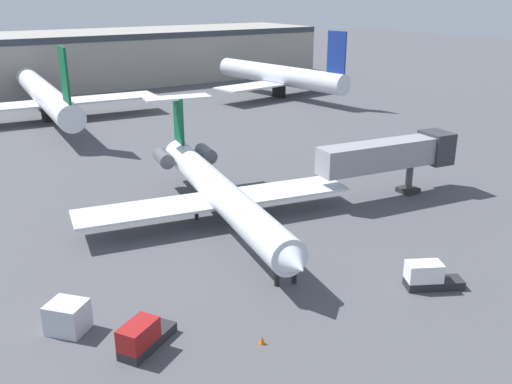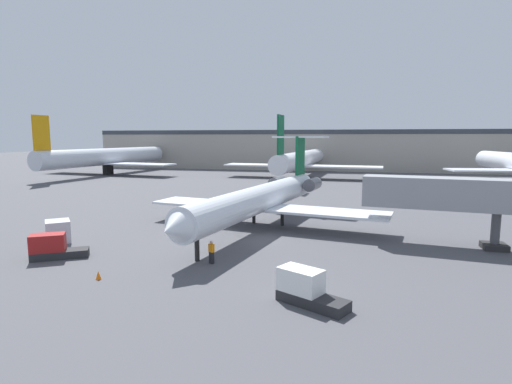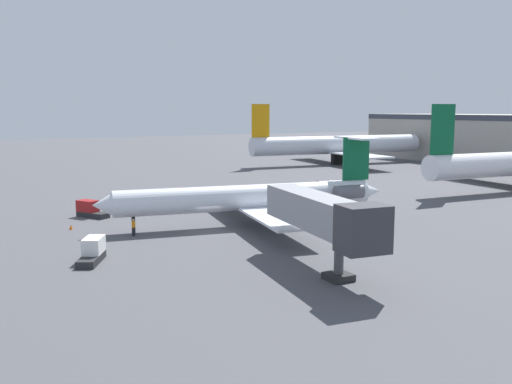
{
  "view_description": "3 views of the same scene",
  "coord_description": "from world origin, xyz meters",
  "px_view_note": "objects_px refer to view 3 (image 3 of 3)",
  "views": [
    {
      "loc": [
        -22.63,
        -35.69,
        19.56
      ],
      "look_at": [
        2.29,
        2.99,
        3.01
      ],
      "focal_mm": 39.49,
      "sensor_mm": 36.0,
      "label": 1
    },
    {
      "loc": [
        8.56,
        -34.33,
        9.03
      ],
      "look_at": [
        -0.72,
        4.08,
        3.73
      ],
      "focal_mm": 28.53,
      "sensor_mm": 36.0,
      "label": 2
    },
    {
      "loc": [
        50.98,
        -22.26,
        12.2
      ],
      "look_at": [
        -0.47,
        5.77,
        3.5
      ],
      "focal_mm": 38.84,
      "sensor_mm": 36.0,
      "label": 3
    }
  ],
  "objects_px": {
    "baggage_tug_lead": "(90,210)",
    "parked_airliner_west_end": "(337,145)",
    "baggage_tug_trailing": "(93,251)",
    "cargo_container_uld": "(120,202)",
    "jet_bridge": "(326,216)",
    "regional_jet": "(255,197)",
    "ground_crew_marshaller": "(134,227)",
    "traffic_cone_near": "(71,227)"
  },
  "relations": [
    {
      "from": "ground_crew_marshaller",
      "to": "parked_airliner_west_end",
      "type": "relative_size",
      "value": 0.04
    },
    {
      "from": "ground_crew_marshaller",
      "to": "traffic_cone_near",
      "type": "bearing_deg",
      "value": -140.59
    },
    {
      "from": "jet_bridge",
      "to": "baggage_tug_trailing",
      "type": "xyz_separation_m",
      "value": [
        -11.6,
        -14.76,
        -3.49
      ]
    },
    {
      "from": "jet_bridge",
      "to": "traffic_cone_near",
      "type": "distance_m",
      "value": 28.94
    },
    {
      "from": "cargo_container_uld",
      "to": "parked_airliner_west_end",
      "type": "height_order",
      "value": "parked_airliner_west_end"
    },
    {
      "from": "cargo_container_uld",
      "to": "jet_bridge",
      "type": "bearing_deg",
      "value": 10.9
    },
    {
      "from": "regional_jet",
      "to": "parked_airliner_west_end",
      "type": "xyz_separation_m",
      "value": [
        -49.9,
        48.11,
        1.27
      ]
    },
    {
      "from": "regional_jet",
      "to": "cargo_container_uld",
      "type": "height_order",
      "value": "regional_jet"
    },
    {
      "from": "traffic_cone_near",
      "to": "jet_bridge",
      "type": "bearing_deg",
      "value": 29.42
    },
    {
      "from": "baggage_tug_lead",
      "to": "cargo_container_uld",
      "type": "xyz_separation_m",
      "value": [
        -3.08,
        4.27,
        0.11
      ]
    },
    {
      "from": "regional_jet",
      "to": "baggage_tug_lead",
      "type": "distance_m",
      "value": 19.67
    },
    {
      "from": "baggage_tug_lead",
      "to": "parked_airliner_west_end",
      "type": "height_order",
      "value": "parked_airliner_west_end"
    },
    {
      "from": "baggage_tug_lead",
      "to": "traffic_cone_near",
      "type": "relative_size",
      "value": 7.53
    },
    {
      "from": "ground_crew_marshaller",
      "to": "parked_airliner_west_end",
      "type": "height_order",
      "value": "parked_airliner_west_end"
    },
    {
      "from": "baggage_tug_trailing",
      "to": "cargo_container_uld",
      "type": "xyz_separation_m",
      "value": [
        -22.5,
        8.2,
        0.11
      ]
    },
    {
      "from": "jet_bridge",
      "to": "baggage_tug_trailing",
      "type": "bearing_deg",
      "value": -128.16
    },
    {
      "from": "jet_bridge",
      "to": "parked_airliner_west_end",
      "type": "xyz_separation_m",
      "value": [
        -67.94,
        51.89,
        -0.01
      ]
    },
    {
      "from": "regional_jet",
      "to": "jet_bridge",
      "type": "bearing_deg",
      "value": -11.83
    },
    {
      "from": "cargo_container_uld",
      "to": "parked_airliner_west_end",
      "type": "bearing_deg",
      "value": 120.07
    },
    {
      "from": "baggage_tug_trailing",
      "to": "parked_airliner_west_end",
      "type": "bearing_deg",
      "value": 130.21
    },
    {
      "from": "cargo_container_uld",
      "to": "parked_airliner_west_end",
      "type": "relative_size",
      "value": 0.07
    },
    {
      "from": "regional_jet",
      "to": "traffic_cone_near",
      "type": "bearing_deg",
      "value": -111.2
    },
    {
      "from": "cargo_container_uld",
      "to": "regional_jet",
      "type": "bearing_deg",
      "value": 32.78
    },
    {
      "from": "baggage_tug_trailing",
      "to": "traffic_cone_near",
      "type": "xyz_separation_m",
      "value": [
        -13.37,
        0.68,
        -0.56
      ]
    },
    {
      "from": "baggage_tug_trailing",
      "to": "parked_airliner_west_end",
      "type": "height_order",
      "value": "parked_airliner_west_end"
    },
    {
      "from": "regional_jet",
      "to": "baggage_tug_trailing",
      "type": "height_order",
      "value": "regional_jet"
    },
    {
      "from": "baggage_tug_lead",
      "to": "traffic_cone_near",
      "type": "xyz_separation_m",
      "value": [
        6.05,
        -3.24,
        -0.56
      ]
    },
    {
      "from": "baggage_tug_lead",
      "to": "cargo_container_uld",
      "type": "bearing_deg",
      "value": 125.8
    },
    {
      "from": "ground_crew_marshaller",
      "to": "traffic_cone_near",
      "type": "distance_m",
      "value": 7.69
    },
    {
      "from": "jet_bridge",
      "to": "ground_crew_marshaller",
      "type": "distance_m",
      "value": 21.43
    },
    {
      "from": "jet_bridge",
      "to": "baggage_tug_lead",
      "type": "bearing_deg",
      "value": -160.74
    },
    {
      "from": "regional_jet",
      "to": "baggage_tug_trailing",
      "type": "bearing_deg",
      "value": -70.85
    },
    {
      "from": "jet_bridge",
      "to": "baggage_tug_trailing",
      "type": "relative_size",
      "value": 3.58
    },
    {
      "from": "regional_jet",
      "to": "baggage_tug_lead",
      "type": "xyz_separation_m",
      "value": [
        -12.98,
        -14.62,
        -2.22
      ]
    },
    {
      "from": "regional_jet",
      "to": "ground_crew_marshaller",
      "type": "distance_m",
      "value": 13.21
    },
    {
      "from": "baggage_tug_lead",
      "to": "cargo_container_uld",
      "type": "height_order",
      "value": "cargo_container_uld"
    },
    {
      "from": "ground_crew_marshaller",
      "to": "baggage_tug_lead",
      "type": "distance_m",
      "value": 12.09
    },
    {
      "from": "jet_bridge",
      "to": "parked_airliner_west_end",
      "type": "distance_m",
      "value": 85.49
    },
    {
      "from": "regional_jet",
      "to": "cargo_container_uld",
      "type": "relative_size",
      "value": 10.85
    },
    {
      "from": "regional_jet",
      "to": "baggage_tug_trailing",
      "type": "relative_size",
      "value": 7.59
    },
    {
      "from": "ground_crew_marshaller",
      "to": "baggage_tug_lead",
      "type": "xyz_separation_m",
      "value": [
        -11.98,
        -1.63,
        -0.02
      ]
    },
    {
      "from": "baggage_tug_trailing",
      "to": "parked_airliner_west_end",
      "type": "xyz_separation_m",
      "value": [
        -56.34,
        66.65,
        3.49
      ]
    }
  ]
}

